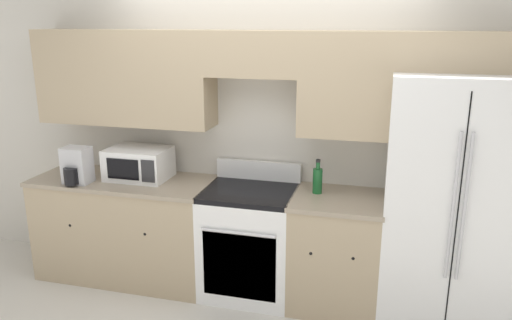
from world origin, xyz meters
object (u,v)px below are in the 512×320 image
(microwave, at_px, (139,163))
(refrigerator, at_px, (451,200))
(oven_range, at_px, (250,241))
(bottle, at_px, (318,180))

(microwave, bearing_deg, refrigerator, 0.50)
(refrigerator, bearing_deg, microwave, -179.50)
(refrigerator, distance_m, microwave, 2.49)
(oven_range, relative_size, bottle, 3.89)
(oven_range, xyz_separation_m, refrigerator, (1.50, 0.08, 0.47))
(oven_range, relative_size, microwave, 2.07)
(refrigerator, bearing_deg, bottle, -179.51)
(refrigerator, height_order, microwave, refrigerator)
(oven_range, distance_m, refrigerator, 1.57)
(oven_range, height_order, microwave, microwave)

